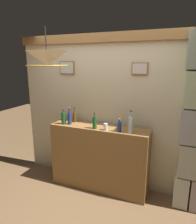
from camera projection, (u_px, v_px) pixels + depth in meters
ground_plane at (76, 221)px, 2.72m from camera, size 12.00×12.00×0.00m
panelled_rear_partition at (105, 107)px, 3.39m from camera, size 3.07×0.15×2.50m
bar_shelf_unit at (99, 158)px, 3.34m from camera, size 1.59×0.38×1.07m
liquor_bottle_rum at (131, 124)px, 2.90m from camera, size 0.07×0.07×0.33m
liquor_bottle_sherry at (64, 118)px, 3.33m from camera, size 0.07×0.07×0.25m
liquor_bottle_scotch at (119, 127)px, 2.96m from camera, size 0.06×0.06×0.20m
liquor_bottle_amaro at (95, 122)px, 3.10m from camera, size 0.06×0.06×0.26m
liquor_bottle_vermouth at (69, 118)px, 3.32m from camera, size 0.06×0.06×0.28m
liquor_bottle_rye at (75, 117)px, 3.45m from camera, size 0.05×0.05×0.25m
glass_tumbler_rocks at (106, 127)px, 3.04m from camera, size 0.06×0.06×0.10m
glass_tumbler_highball at (64, 117)px, 3.56m from camera, size 0.07×0.07×0.10m
pendant_lamp at (47, 59)px, 2.37m from camera, size 0.48×0.48×0.44m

